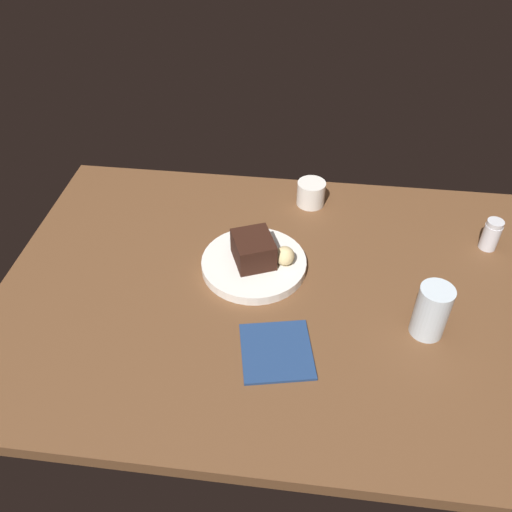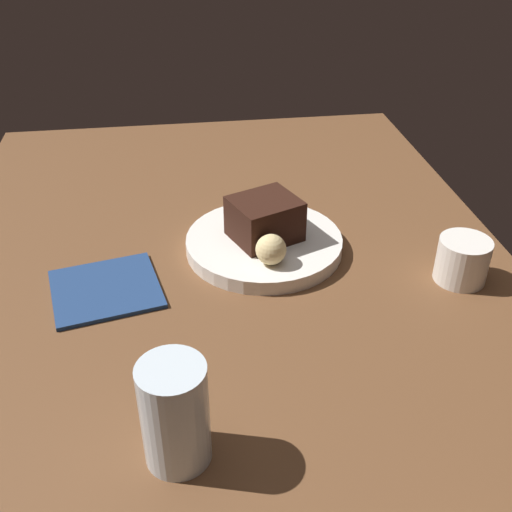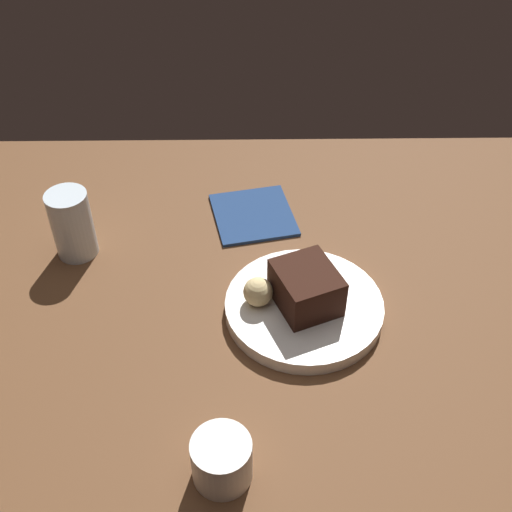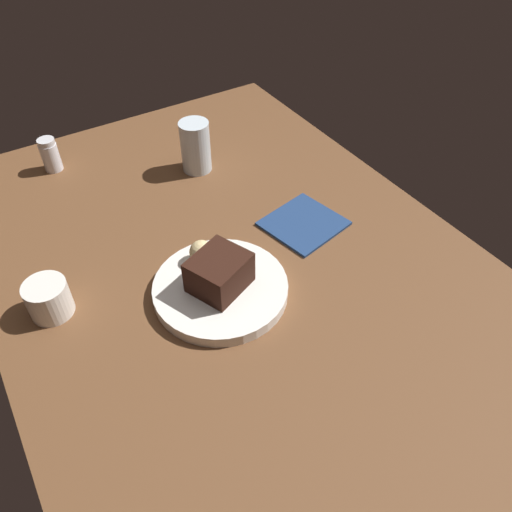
{
  "view_description": "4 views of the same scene",
  "coord_description": "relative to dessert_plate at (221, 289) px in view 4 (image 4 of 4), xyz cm",
  "views": [
    {
      "loc": [
        -5.05,
        80.53,
        84.46
      ],
      "look_at": [
        5.31,
        -3.58,
        8.54
      ],
      "focal_mm": 37.42,
      "sensor_mm": 36.0,
      "label": 1
    },
    {
      "loc": [
        -70.25,
        6.3,
        52.44
      ],
      "look_at": [
        -1.29,
        -3.58,
        6.81
      ],
      "focal_mm": 42.76,
      "sensor_mm": 36.0,
      "label": 2
    },
    {
      "loc": [
        -1.87,
        -70.59,
        73.3
      ],
      "look_at": [
        -0.92,
        0.77,
        8.39
      ],
      "focal_mm": 45.03,
      "sensor_mm": 36.0,
      "label": 3
    },
    {
      "loc": [
        59.49,
        -32.09,
        69.12
      ],
      "look_at": [
        5.53,
        1.69,
        7.66
      ],
      "focal_mm": 35.75,
      "sensor_mm": 36.0,
      "label": 4
    }
  ],
  "objects": [
    {
      "name": "dessert_plate",
      "position": [
        0.0,
        0.0,
        0.0
      ],
      "size": [
        23.29,
        23.29,
        2.17
      ],
      "primitive_type": "cylinder",
      "color": "white",
      "rests_on": "dining_table"
    },
    {
      "name": "dining_table",
      "position": [
        -6.05,
        5.85,
        -2.59
      ],
      "size": [
        120.0,
        84.0,
        3.0
      ],
      "primitive_type": "cube",
      "color": "brown",
      "rests_on": "ground"
    },
    {
      "name": "bread_roll",
      "position": [
        -6.77,
        0.11,
        3.24
      ],
      "size": [
        4.3,
        4.3,
        4.3
      ],
      "primitive_type": "sphere",
      "color": "#DBC184",
      "rests_on": "dessert_plate"
    },
    {
      "name": "salt_shaker",
      "position": [
        -53.06,
        -13.59,
        2.68
      ],
      "size": [
        3.94,
        3.94,
        7.63
      ],
      "color": "silver",
      "rests_on": "dining_table"
    },
    {
      "name": "chocolate_cake_slice",
      "position": [
        0.13,
        -0.08,
        4.18
      ],
      "size": [
        11.08,
        11.69,
        6.19
      ],
      "primitive_type": "cube",
      "rotation": [
        0.0,
        0.0,
        1.96
      ],
      "color": "black",
      "rests_on": "dessert_plate"
    },
    {
      "name": "folded_napkin",
      "position": [
        -7.23,
        22.94,
        -0.79
      ],
      "size": [
        16.0,
        16.59,
        0.6
      ],
      "primitive_type": "cube",
      "rotation": [
        0.0,
        0.0,
        0.21
      ],
      "color": "navy",
      "rests_on": "dining_table"
    },
    {
      "name": "coffee_cup",
      "position": [
        -11.36,
        -25.84,
        2.05
      ],
      "size": [
        7.13,
        7.13,
        6.27
      ],
      "primitive_type": "cylinder",
      "color": "silver",
      "rests_on": "dining_table"
    },
    {
      "name": "water_glass",
      "position": [
        -36.0,
        14.06,
        4.68
      ],
      "size": [
        6.58,
        6.58,
        11.53
      ],
      "primitive_type": "cylinder",
      "color": "silver",
      "rests_on": "dining_table"
    }
  ]
}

